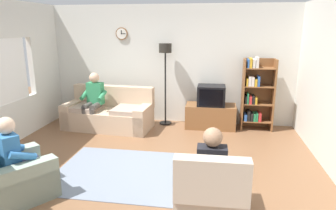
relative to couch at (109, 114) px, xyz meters
The scene contains 13 objects.
ground_plane 2.30m from the couch, 55.26° to the right, with size 12.00×12.00×0.00m, color brown.
back_wall_assembly 1.84m from the couch, 31.43° to the left, with size 6.20×0.17×2.70m.
couch is the anchor object (origin of this frame).
tv_stand 2.28m from the couch, ahead, with size 1.10×0.56×0.52m.
tv 2.31m from the couch, ahead, with size 0.60×0.49×0.44m.
bookshelf 3.26m from the couch, ahead, with size 0.68×0.36×1.59m.
floor_lamp 1.72m from the couch, 21.85° to the left, with size 0.28×0.28×1.85m.
armchair_near_window 3.00m from the couch, 94.61° to the right, with size 1.17×1.18×0.90m.
armchair_near_bookshelf 3.79m from the couch, 52.15° to the right, with size 0.82×0.90×0.90m.
area_rug 2.32m from the couch, 63.56° to the right, with size 2.20×1.70×0.01m, color slate.
person_on_couch 0.50m from the couch, 159.59° to the right, with size 0.53×0.56×1.24m.
person_in_left_armchair 2.94m from the couch, 93.69° to the right, with size 0.62×0.64×1.12m.
person_in_right_armchair 3.73m from the couch, 51.33° to the right, with size 0.52×0.54×1.12m.
Camera 1 is at (1.05, -4.37, 2.21)m, focal length 32.55 mm.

